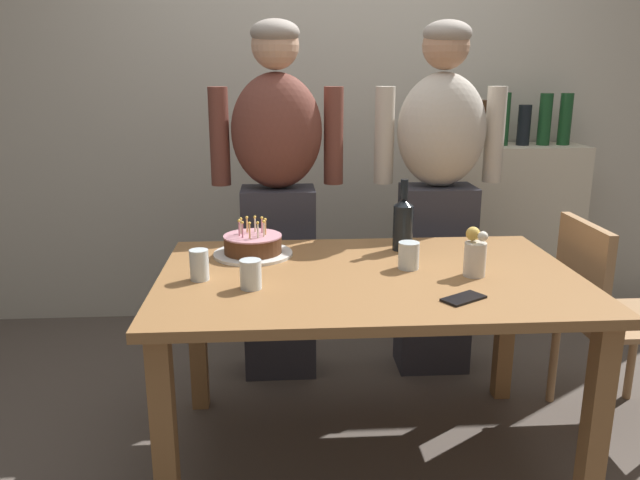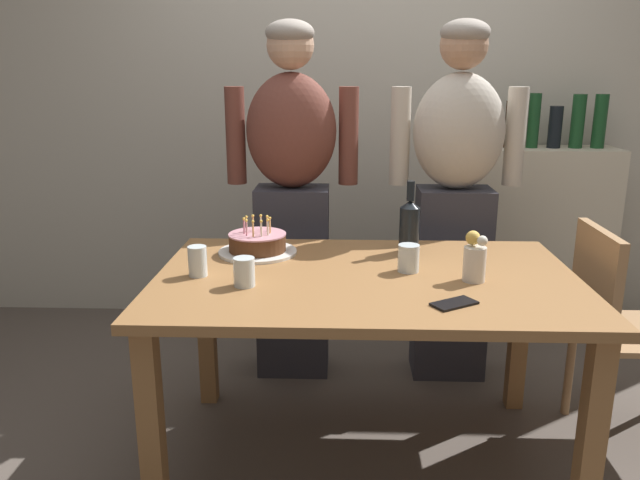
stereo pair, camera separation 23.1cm
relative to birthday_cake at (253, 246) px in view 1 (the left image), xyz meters
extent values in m
plane|color=#564C44|center=(0.42, -0.26, -0.78)|extent=(10.00, 10.00, 0.00)
cube|color=beige|center=(0.42, 1.29, 0.52)|extent=(5.20, 0.10, 2.60)
cube|color=olive|center=(0.42, -0.26, -0.06)|extent=(1.50, 0.96, 0.03)
cube|color=olive|center=(-0.26, -0.67, -0.43)|extent=(0.07, 0.07, 0.70)
cube|color=olive|center=(1.10, -0.67, -0.43)|extent=(0.07, 0.07, 0.70)
cube|color=olive|center=(-0.26, 0.15, -0.43)|extent=(0.07, 0.07, 0.70)
cube|color=olive|center=(1.10, 0.15, -0.43)|extent=(0.07, 0.07, 0.70)
cylinder|color=white|center=(0.00, 0.00, -0.03)|extent=(0.31, 0.31, 0.01)
cylinder|color=#512D19|center=(0.00, 0.00, 0.01)|extent=(0.23, 0.23, 0.06)
cylinder|color=#D18E9E|center=(0.00, 0.00, 0.04)|extent=(0.23, 0.23, 0.01)
cylinder|color=pink|center=(-0.04, -0.04, 0.07)|extent=(0.01, 0.01, 0.05)
sphere|color=#F9C64C|center=(-0.04, -0.04, 0.10)|extent=(0.01, 0.01, 0.01)
cylinder|color=#EAB266|center=(-0.01, -0.05, 0.07)|extent=(0.01, 0.01, 0.05)
sphere|color=#F9C64C|center=(-0.01, -0.05, 0.10)|extent=(0.01, 0.01, 0.01)
cylinder|color=beige|center=(0.02, -0.05, 0.07)|extent=(0.01, 0.01, 0.05)
sphere|color=#F9C64C|center=(0.02, -0.05, 0.10)|extent=(0.01, 0.01, 0.01)
cylinder|color=beige|center=(0.05, -0.02, 0.07)|extent=(0.01, 0.01, 0.05)
sphere|color=#F9C64C|center=(0.05, -0.02, 0.10)|extent=(0.01, 0.01, 0.01)
cylinder|color=#EAB266|center=(0.05, 0.01, 0.07)|extent=(0.01, 0.01, 0.05)
sphere|color=#F9C64C|center=(0.05, 0.01, 0.10)|extent=(0.01, 0.01, 0.01)
cylinder|color=pink|center=(0.04, 0.04, 0.07)|extent=(0.01, 0.01, 0.05)
sphere|color=#F9C64C|center=(0.04, 0.04, 0.10)|extent=(0.01, 0.01, 0.01)
cylinder|color=beige|center=(0.01, 0.05, 0.07)|extent=(0.01, 0.01, 0.05)
sphere|color=#F9C64C|center=(0.01, 0.05, 0.10)|extent=(0.01, 0.01, 0.01)
cylinder|color=#EAB266|center=(-0.02, 0.05, 0.07)|extent=(0.01, 0.01, 0.05)
sphere|color=#F9C64C|center=(-0.02, 0.05, 0.10)|extent=(0.01, 0.01, 0.01)
cylinder|color=beige|center=(-0.05, 0.02, 0.07)|extent=(0.01, 0.01, 0.05)
sphere|color=#F9C64C|center=(-0.05, 0.02, 0.10)|extent=(0.01, 0.01, 0.01)
cylinder|color=pink|center=(-0.05, -0.01, 0.07)|extent=(0.01, 0.01, 0.05)
sphere|color=#F9C64C|center=(-0.05, -0.01, 0.10)|extent=(0.01, 0.01, 0.01)
cylinder|color=silver|center=(0.58, -0.21, 0.01)|extent=(0.08, 0.08, 0.10)
cylinder|color=silver|center=(-0.17, -0.29, 0.02)|extent=(0.07, 0.07, 0.11)
cylinder|color=silver|center=(0.01, -0.39, 0.01)|extent=(0.07, 0.07, 0.10)
cylinder|color=black|center=(0.60, 0.04, 0.05)|extent=(0.08, 0.08, 0.18)
cone|color=black|center=(0.60, 0.04, 0.16)|extent=(0.08, 0.08, 0.03)
cylinder|color=black|center=(0.60, 0.04, 0.21)|extent=(0.03, 0.03, 0.08)
cube|color=black|center=(0.69, -0.54, -0.03)|extent=(0.16, 0.14, 0.01)
cylinder|color=silver|center=(0.79, -0.31, 0.02)|extent=(0.08, 0.08, 0.12)
sphere|color=silver|center=(0.81, -0.32, 0.11)|extent=(0.04, 0.04, 0.04)
sphere|color=gold|center=(0.79, -0.29, 0.11)|extent=(0.05, 0.05, 0.05)
cube|color=#33333D|center=(0.10, 0.48, -0.32)|extent=(0.34, 0.23, 0.92)
ellipsoid|color=brown|center=(0.10, 0.48, 0.40)|extent=(0.41, 0.27, 0.52)
sphere|color=tan|center=(0.10, 0.48, 0.77)|extent=(0.21, 0.21, 0.21)
ellipsoid|color=gray|center=(0.10, 0.46, 0.82)|extent=(0.21, 0.21, 0.12)
cylinder|color=brown|center=(0.36, 0.51, 0.38)|extent=(0.09, 0.09, 0.44)
cylinder|color=brown|center=(-0.16, 0.51, 0.38)|extent=(0.09, 0.09, 0.44)
cube|color=#33333D|center=(0.86, 0.48, -0.32)|extent=(0.34, 0.23, 0.92)
ellipsoid|color=beige|center=(0.86, 0.48, 0.40)|extent=(0.41, 0.27, 0.52)
sphere|color=tan|center=(0.86, 0.48, 0.77)|extent=(0.21, 0.21, 0.21)
ellipsoid|color=gray|center=(0.86, 0.46, 0.82)|extent=(0.21, 0.21, 0.12)
cylinder|color=beige|center=(1.12, 0.51, 0.38)|extent=(0.09, 0.09, 0.44)
cylinder|color=beige|center=(0.60, 0.51, 0.38)|extent=(0.09, 0.09, 0.44)
cube|color=#A37A51|center=(1.49, -0.09, -0.32)|extent=(0.42, 0.42, 0.02)
cube|color=#A37A51|center=(1.30, -0.09, -0.11)|extent=(0.04, 0.40, 0.40)
cylinder|color=#A37A51|center=(1.67, 0.09, -0.55)|extent=(0.04, 0.04, 0.45)
cylinder|color=#A37A51|center=(1.31, -0.27, -0.55)|extent=(0.04, 0.04, 0.45)
cylinder|color=#A37A51|center=(1.31, 0.09, -0.55)|extent=(0.04, 0.04, 0.45)
cube|color=beige|center=(1.42, 1.07, -0.26)|extent=(0.82, 0.30, 1.04)
cylinder|color=black|center=(1.13, 1.07, 0.37)|extent=(0.06, 0.06, 0.22)
cylinder|color=#382314|center=(1.24, 1.07, 0.38)|extent=(0.07, 0.07, 0.25)
cylinder|color=#194723|center=(1.36, 1.07, 0.41)|extent=(0.06, 0.06, 0.29)
cylinder|color=black|center=(1.48, 1.07, 0.37)|extent=(0.07, 0.07, 0.22)
cylinder|color=#194723|center=(1.59, 1.07, 0.40)|extent=(0.07, 0.07, 0.29)
cylinder|color=#194723|center=(1.71, 1.07, 0.40)|extent=(0.07, 0.07, 0.29)
camera|label=1|loc=(0.11, -2.38, 0.67)|focal=35.15mm
camera|label=2|loc=(0.34, -2.38, 0.67)|focal=35.15mm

